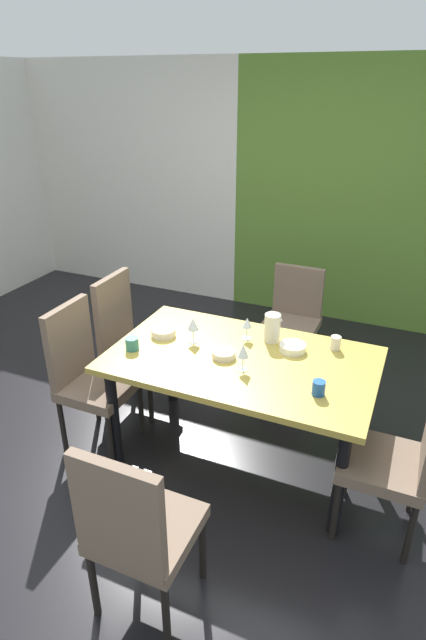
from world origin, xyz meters
The scene contains 19 objects.
ground_plane centered at (0.00, 0.00, -0.01)m, with size 6.30×5.22×0.02m, color black.
back_panel_interior centered at (-1.82, 2.56, 1.26)m, with size 2.66×0.10×2.52m, color silver.
garden_window_panel centered at (1.33, 2.56, 1.26)m, with size 3.63×0.10×2.52m, color #587F2E.
dining_table centered at (0.50, 0.11, 0.67)m, with size 1.63×0.98×0.76m.
chair_left_near centered at (-0.50, -0.15, 0.55)m, with size 0.45×0.44×1.01m.
chair_left_far centered at (-0.50, 0.36, 0.56)m, with size 0.45×0.44×1.03m.
chair_right_near centered at (1.49, -0.15, 0.54)m, with size 0.44×0.44×0.99m.
chair_head_far centered at (0.50, 1.32, 0.52)m, with size 0.44×0.45×0.91m.
chair_head_near centered at (0.47, -1.11, 0.54)m, with size 0.44×0.44×0.99m.
wine_glass_rear centered at (0.13, 0.17, 0.88)m, with size 0.07×0.07×0.17m.
wine_glass_west centered at (0.44, 0.35, 0.87)m, with size 0.07×0.07×0.15m.
wine_glass_left centered at (0.55, -0.03, 0.88)m, with size 0.07×0.07×0.17m.
serving_bowl_corner centered at (-0.09, 0.17, 0.78)m, with size 0.16×0.16×0.05m, color silver.
serving_bowl_south centered at (0.76, 0.31, 0.78)m, with size 0.17×0.17×0.05m, color white.
serving_bowl_right centered at (0.39, 0.06, 0.78)m, with size 0.15×0.15×0.04m, color beige.
cup_east centered at (1.02, -0.10, 0.80)m, with size 0.07×0.07×0.08m, color #194A97.
cup_center centered at (1.00, 0.44, 0.80)m, with size 0.06×0.06×0.09m, color beige.
cup_near_window centered at (-0.18, -0.08, 0.80)m, with size 0.08×0.08×0.08m, color #2D706B.
pitcher_north centered at (0.60, 0.39, 0.85)m, with size 0.12×0.10×0.19m.
Camera 1 is at (1.40, -2.41, 2.31)m, focal length 28.00 mm.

